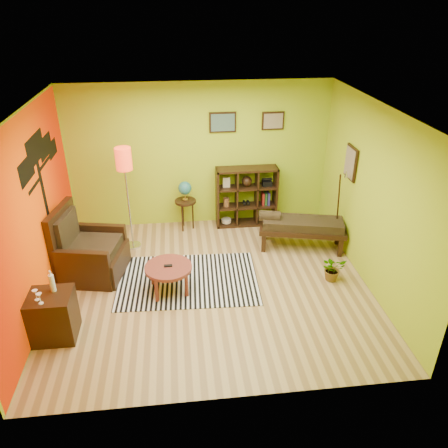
{
  "coord_description": "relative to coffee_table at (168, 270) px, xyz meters",
  "views": [
    {
      "loc": [
        -0.45,
        -5.76,
        4.16
      ],
      "look_at": [
        0.23,
        0.09,
        1.05
      ],
      "focal_mm": 35.0,
      "sensor_mm": 36.0,
      "label": 1
    }
  ],
  "objects": [
    {
      "name": "side_cabinet",
      "position": [
        -1.54,
        -0.86,
        -0.04
      ],
      "size": [
        0.57,
        0.52,
        0.99
      ],
      "color": "black",
      "rests_on": "ground"
    },
    {
      "name": "ground",
      "position": [
        0.66,
        0.07,
        -0.39
      ],
      "size": [
        5.0,
        5.0,
        0.0
      ],
      "primitive_type": "plane",
      "color": "tan",
      "rests_on": "ground"
    },
    {
      "name": "cube_shelf",
      "position": [
        1.57,
        2.1,
        0.21
      ],
      "size": [
        1.2,
        0.35,
        1.2
      ],
      "color": "black",
      "rests_on": "ground"
    },
    {
      "name": "armchair",
      "position": [
        -1.31,
        0.63,
        -0.03
      ],
      "size": [
        1.15,
        1.15,
        1.19
      ],
      "color": "black",
      "rests_on": "ground"
    },
    {
      "name": "globe_table",
      "position": [
        0.35,
        2.03,
        0.37
      ],
      "size": [
        0.41,
        0.41,
        1.0
      ],
      "color": "black",
      "rests_on": "ground"
    },
    {
      "name": "potted_plant",
      "position": [
        2.65,
        -0.01,
        -0.22
      ],
      "size": [
        0.43,
        0.47,
        0.33
      ],
      "primitive_type": "imported",
      "rotation": [
        0.0,
        0.0,
        0.13
      ],
      "color": "#26661E",
      "rests_on": "ground"
    },
    {
      "name": "floor_lamp",
      "position": [
        -0.67,
        1.45,
        1.15
      ],
      "size": [
        0.29,
        0.29,
        1.9
      ],
      "color": "silver",
      "rests_on": "ground"
    },
    {
      "name": "coffee_table",
      "position": [
        0.0,
        0.0,
        0.0
      ],
      "size": [
        0.73,
        0.73,
        0.47
      ],
      "color": "maroon",
      "rests_on": "ground"
    },
    {
      "name": "zebra_rug",
      "position": [
        0.3,
        0.24,
        -0.38
      ],
      "size": [
        2.32,
        1.61,
        0.01
      ],
      "primitive_type": "cube",
      "rotation": [
        0.0,
        0.0,
        -0.04
      ],
      "color": "silver",
      "rests_on": "ground"
    },
    {
      "name": "room_shell",
      "position": [
        0.56,
        0.09,
        1.41
      ],
      "size": [
        5.04,
        4.54,
        2.82
      ],
      "color": "#9CBC1C",
      "rests_on": "ground"
    },
    {
      "name": "bench",
      "position": [
        2.37,
        1.06,
        0.07
      ],
      "size": [
        1.62,
        0.89,
        0.71
      ],
      "color": "black",
      "rests_on": "ground"
    }
  ]
}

